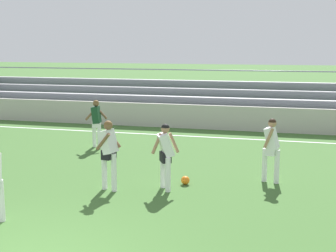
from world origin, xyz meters
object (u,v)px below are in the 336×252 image
player_white_challenging (271,145)px  soccer_ball (185,180)px  player_white_wide_right (165,151)px  bleacher_stand (206,100)px  player_white_pressing_high (109,149)px  player_dark_deep_cover (96,119)px

player_white_challenging → soccer_ball: 2.36m
soccer_ball → player_white_challenging: bearing=20.2°
player_white_wide_right → soccer_ball: size_ratio=7.37×
bleacher_stand → soccer_ball: bleacher_stand is taller
player_white_pressing_high → player_dark_deep_cover: player_white_pressing_high is taller
bleacher_stand → player_white_wide_right: size_ratio=15.26×
bleacher_stand → player_white_pressing_high: bleacher_stand is taller
player_white_pressing_high → player_white_challenging: 4.09m
player_white_pressing_high → soccer_ball: (1.67, 0.92, -0.91)m
player_white_pressing_high → player_white_wide_right: player_white_pressing_high is taller
bleacher_stand → player_white_pressing_high: bearing=-91.4°
player_white_challenging → player_white_pressing_high: bearing=-155.9°
player_white_wide_right → soccer_ball: 1.07m
player_white_pressing_high → player_white_wide_right: 1.36m
bleacher_stand → player_white_challenging: (3.46, -9.78, 0.05)m
player_white_wide_right → player_dark_deep_cover: player_dark_deep_cover is taller
player_white_pressing_high → soccer_ball: bearing=28.7°
player_white_wide_right → bleacher_stand: bearing=95.3°
bleacher_stand → player_white_challenging: bleacher_stand is taller
player_white_challenging → soccer_ball: player_white_challenging is taller
bleacher_stand → player_white_wide_right: bearing=-84.7°
bleacher_stand → player_white_challenging: size_ratio=14.97×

